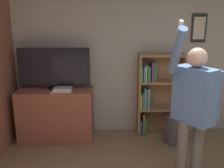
{
  "coord_description": "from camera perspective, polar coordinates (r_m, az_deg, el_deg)",
  "views": [
    {
      "loc": [
        -0.68,
        -1.56,
        2.03
      ],
      "look_at": [
        -0.62,
        1.79,
        1.14
      ],
      "focal_mm": 42.0,
      "sensor_mm": 36.0,
      "label": 1
    }
  ],
  "objects": [
    {
      "name": "wall_back",
      "position": [
        4.52,
        7.64,
        6.17
      ],
      "size": [
        6.47,
        0.09,
        2.7
      ],
      "color": "#B2AD9E",
      "rests_on": "ground_plane"
    },
    {
      "name": "tv_ledge",
      "position": [
        4.45,
        -12.01,
        -6.48
      ],
      "size": [
        1.2,
        0.53,
        0.86
      ],
      "color": "#93513D",
      "rests_on": "ground_plane"
    },
    {
      "name": "television",
      "position": [
        4.27,
        -12.49,
        3.46
      ],
      "size": [
        1.14,
        0.22,
        0.67
      ],
      "color": "black",
      "rests_on": "tv_ledge"
    },
    {
      "name": "game_console",
      "position": [
        4.15,
        -10.63,
        -1.22
      ],
      "size": [
        0.28,
        0.17,
        0.07
      ],
      "color": "silver",
      "rests_on": "tv_ledge"
    },
    {
      "name": "remote_loose",
      "position": [
        4.15,
        -12.86,
        -1.69
      ],
      "size": [
        0.05,
        0.14,
        0.02
      ],
      "color": "white",
      "rests_on": "tv_ledge"
    },
    {
      "name": "bookshelf",
      "position": [
        4.52,
        9.56,
        -2.23
      ],
      "size": [
        0.76,
        0.28,
        1.41
      ],
      "color": "#997047",
      "rests_on": "ground_plane"
    },
    {
      "name": "person",
      "position": [
        3.1,
        17.3,
        -4.64
      ],
      "size": [
        0.6,
        0.57,
        1.98
      ],
      "rotation": [
        0.0,
        0.0,
        -0.94
      ],
      "color": "#56514C",
      "rests_on": "ground_plane"
    },
    {
      "name": "waste_bin",
      "position": [
        4.4,
        13.58,
        -9.79
      ],
      "size": [
        0.29,
        0.29,
        0.44
      ],
      "color": "#4C4C51",
      "rests_on": "ground_plane"
    }
  ]
}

